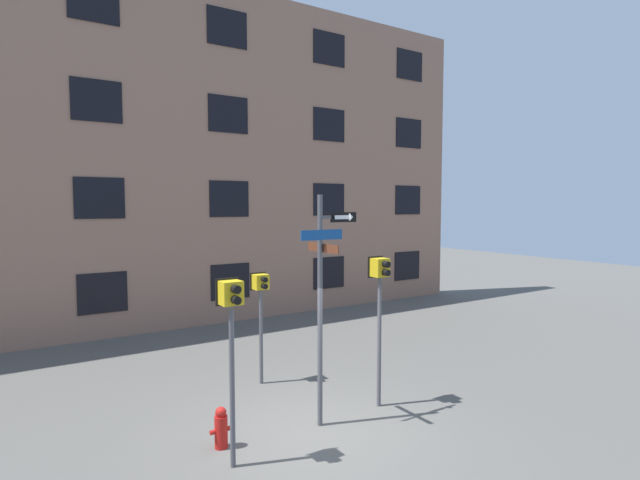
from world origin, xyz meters
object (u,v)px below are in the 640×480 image
Objects in this scene: pedestrian_signal_left at (231,322)px; pedestrian_signal_across at (261,298)px; pedestrian_signal_right at (380,291)px; street_sign_pole at (323,291)px; fire_hydrant at (221,428)px.

pedestrian_signal_left is 1.16× the size of pedestrian_signal_across.
pedestrian_signal_right is at bearing -59.79° from pedestrian_signal_across.
street_sign_pole is 1.68× the size of pedestrian_signal_across.
pedestrian_signal_right reaches higher than pedestrian_signal_across.
street_sign_pole reaches higher than fire_hydrant.
street_sign_pole is 2.53m from pedestrian_signal_across.
pedestrian_signal_left is at bearing -123.24° from pedestrian_signal_across.
pedestrian_signal_right reaches higher than pedestrian_signal_left.
street_sign_pole is 2.83m from fire_hydrant.
street_sign_pole reaches higher than pedestrian_signal_across.
pedestrian_signal_across reaches higher than fire_hydrant.
pedestrian_signal_across is (-1.39, 2.39, -0.36)m from pedestrian_signal_right.
fire_hydrant is at bearing -129.11° from pedestrian_signal_across.
pedestrian_signal_left is 0.97× the size of pedestrian_signal_right.
fire_hydrant is at bearing 174.36° from street_sign_pole.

